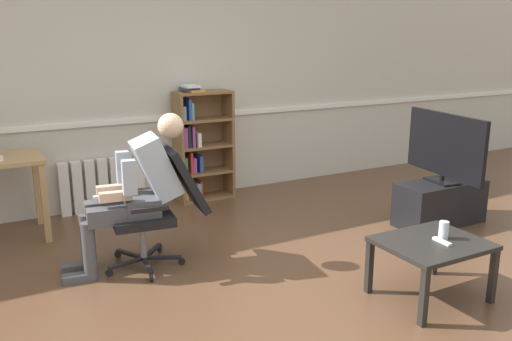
{
  "coord_description": "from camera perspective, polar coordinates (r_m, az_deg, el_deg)",
  "views": [
    {
      "loc": [
        -1.93,
        -2.98,
        1.81
      ],
      "look_at": [
        0.15,
        0.85,
        0.7
      ],
      "focal_mm": 37.61,
      "sensor_mm": 36.0,
      "label": 1
    }
  ],
  "objects": [
    {
      "name": "person_seated",
      "position": [
        4.25,
        -12.63,
        -1.87
      ],
      "size": [
        1.0,
        0.42,
        1.22
      ],
      "rotation": [
        0.0,
        0.0,
        -1.69
      ],
      "color": "#4C4C51",
      "rests_on": "ground_plane"
    },
    {
      "name": "back_wall",
      "position": [
        5.96,
        -9.7,
        9.66
      ],
      "size": [
        12.0,
        0.13,
        2.7
      ],
      "color": "beige",
      "rests_on": "ground_plane"
    },
    {
      "name": "tv_stand",
      "position": [
        5.53,
        18.96,
        -3.29
      ],
      "size": [
        0.9,
        0.39,
        0.42
      ],
      "color": "black",
      "rests_on": "ground_plane"
    },
    {
      "name": "bookshelf",
      "position": [
        5.98,
        -6.02,
        2.67
      ],
      "size": [
        0.63,
        0.29,
        1.28
      ],
      "color": "brown",
      "rests_on": "ground_plane"
    },
    {
      "name": "tv_screen",
      "position": [
        5.4,
        19.46,
        2.43
      ],
      "size": [
        0.24,
        1.03,
        0.67
      ],
      "rotation": [
        0.0,
        0.0,
        1.44
      ],
      "color": "black",
      "rests_on": "tv_stand"
    },
    {
      "name": "radiator",
      "position": [
        5.84,
        -15.96,
        -1.46
      ],
      "size": [
        0.88,
        0.08,
        0.56
      ],
      "color": "white",
      "rests_on": "ground_plane"
    },
    {
      "name": "drinking_glass",
      "position": [
        3.97,
        19.33,
        -6.0
      ],
      "size": [
        0.07,
        0.07,
        0.13
      ],
      "primitive_type": "cylinder",
      "color": "silver",
      "rests_on": "coffee_table"
    },
    {
      "name": "coffee_table",
      "position": [
        3.94,
        18.2,
        -7.89
      ],
      "size": [
        0.71,
        0.59,
        0.42
      ],
      "color": "black",
      "rests_on": "ground_plane"
    },
    {
      "name": "ground_plane",
      "position": [
        3.98,
        4.04,
        -12.78
      ],
      "size": [
        18.0,
        18.0,
        0.0
      ],
      "primitive_type": "plane",
      "color": "brown"
    },
    {
      "name": "office_chair",
      "position": [
        4.32,
        -10.02,
        -3.31
      ],
      "size": [
        0.86,
        0.62,
        0.96
      ],
      "rotation": [
        0.0,
        0.0,
        -1.69
      ],
      "color": "black",
      "rests_on": "ground_plane"
    },
    {
      "name": "spare_remote",
      "position": [
        3.91,
        19.18,
        -7.14
      ],
      "size": [
        0.04,
        0.15,
        0.02
      ],
      "primitive_type": "cube",
      "rotation": [
        0.0,
        0.0,
        6.24
      ],
      "color": "white",
      "rests_on": "coffee_table"
    }
  ]
}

